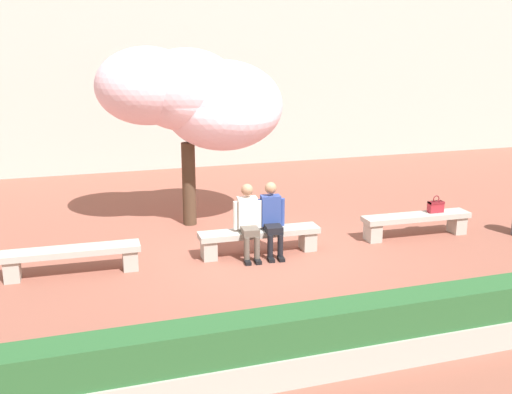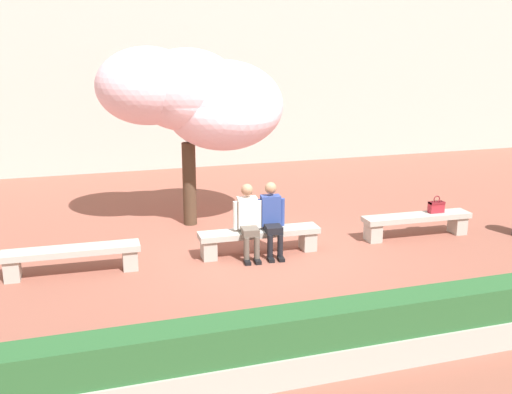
{
  "view_description": "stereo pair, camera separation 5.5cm",
  "coord_description": "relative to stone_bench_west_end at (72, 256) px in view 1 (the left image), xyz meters",
  "views": [
    {
      "loc": [
        -3.16,
        -9.6,
        3.66
      ],
      "look_at": [
        0.0,
        0.2,
        1.0
      ],
      "focal_mm": 42.0,
      "sensor_mm": 36.0,
      "label": 1
    },
    {
      "loc": [
        -3.11,
        -9.61,
        3.66
      ],
      "look_at": [
        0.0,
        0.2,
        1.0
      ],
      "focal_mm": 42.0,
      "sensor_mm": 36.0,
      "label": 2
    }
  ],
  "objects": [
    {
      "name": "planter_hedge_foreground",
      "position": [
        3.19,
        -3.98,
        0.07
      ],
      "size": [
        12.25,
        0.5,
        0.8
      ],
      "color": "#ADA89E",
      "rests_on": "ground"
    },
    {
      "name": "ground_plane",
      "position": [
        3.19,
        0.0,
        -0.31
      ],
      "size": [
        100.0,
        100.0,
        0.0
      ],
      "primitive_type": "plane",
      "color": "#8E5142"
    },
    {
      "name": "cherry_tree_main",
      "position": [
        2.53,
        2.2,
        2.31
      ],
      "size": [
        3.71,
        2.51,
        3.6
      ],
      "color": "#473323",
      "rests_on": "ground"
    },
    {
      "name": "person_seated_left",
      "position": [
        2.97,
        -0.05,
        0.38
      ],
      "size": [
        0.51,
        0.71,
        1.29
      ],
      "color": "black",
      "rests_on": "ground"
    },
    {
      "name": "building_facade",
      "position": [
        3.19,
        9.89,
        3.7
      ],
      "size": [
        28.0,
        4.0,
        8.04
      ],
      "primitive_type": "cube",
      "color": "#B7B2A8",
      "rests_on": "ground"
    },
    {
      "name": "stone_bench_west_end",
      "position": [
        0.0,
        0.0,
        0.0
      ],
      "size": [
        2.19,
        0.49,
        0.45
      ],
      "color": "#ADA89E",
      "rests_on": "ground"
    },
    {
      "name": "person_seated_right",
      "position": [
        3.4,
        -0.05,
        0.38
      ],
      "size": [
        0.51,
        0.71,
        1.29
      ],
      "color": "black",
      "rests_on": "ground"
    },
    {
      "name": "stone_bench_near_west",
      "position": [
        3.19,
        0.0,
        0.0
      ],
      "size": [
        2.19,
        0.49,
        0.45
      ],
      "color": "#ADA89E",
      "rests_on": "ground"
    },
    {
      "name": "stone_bench_center",
      "position": [
        6.39,
        0.0,
        0.0
      ],
      "size": [
        2.19,
        0.49,
        0.45
      ],
      "color": "#ADA89E",
      "rests_on": "ground"
    },
    {
      "name": "handbag",
      "position": [
        6.82,
        0.02,
        0.27
      ],
      "size": [
        0.3,
        0.15,
        0.34
      ],
      "color": "#A3232D",
      "rests_on": "stone_bench_center"
    }
  ]
}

